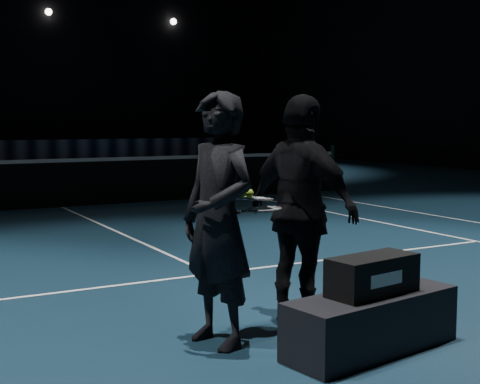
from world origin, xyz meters
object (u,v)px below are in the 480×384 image
at_px(player_a, 218,220).
at_px(racket_lower, 265,209).
at_px(player_bench, 371,322).
at_px(tennis_balls, 245,191).
at_px(racket_bag, 373,275).
at_px(racket_upper, 257,199).
at_px(player_b, 302,210).

relative_size(player_a, racket_lower, 2.77).
distance_m(player_bench, tennis_balls, 1.34).
xyz_separation_m(racket_lower, tennis_balls, (-0.19, -0.03, 0.15)).
xyz_separation_m(player_bench, player_a, (-0.91, 0.66, 0.73)).
bearing_deg(racket_bag, tennis_balls, 124.06).
height_order(player_bench, racket_bag, racket_bag).
distance_m(racket_bag, racket_upper, 1.06).
bearing_deg(racket_bag, player_bench, 0.00).
distance_m(player_bench, player_a, 1.34).
height_order(player_bench, player_b, player_b).
bearing_deg(tennis_balls, racket_bag, -47.38).
height_order(player_b, racket_lower, player_b).
bearing_deg(tennis_balls, player_bench, -47.38).
height_order(player_a, racket_lower, player_a).
height_order(racket_bag, player_b, player_b).
bearing_deg(player_a, racket_lower, 85.38).
height_order(racket_lower, racket_upper, racket_upper).
bearing_deg(racket_upper, racket_lower, -42.66).
distance_m(racket_lower, racket_upper, 0.10).
relative_size(player_bench, racket_upper, 2.06).
bearing_deg(player_bench, player_a, 135.20).
height_order(player_bench, racket_upper, racket_upper).
bearing_deg(player_b, racket_lower, 85.05).
bearing_deg(player_b, player_a, 85.05).
relative_size(player_a, player_b, 1.00).
relative_size(player_bench, racket_bag, 2.00).
bearing_deg(player_a, racket_upper, 91.09).
relative_size(player_b, racket_upper, 2.77).
bearing_deg(racket_upper, racket_bag, -69.82).
height_order(player_b, tennis_balls, player_b).
distance_m(player_b, racket_lower, 0.40).
distance_m(player_a, tennis_balls, 0.32).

